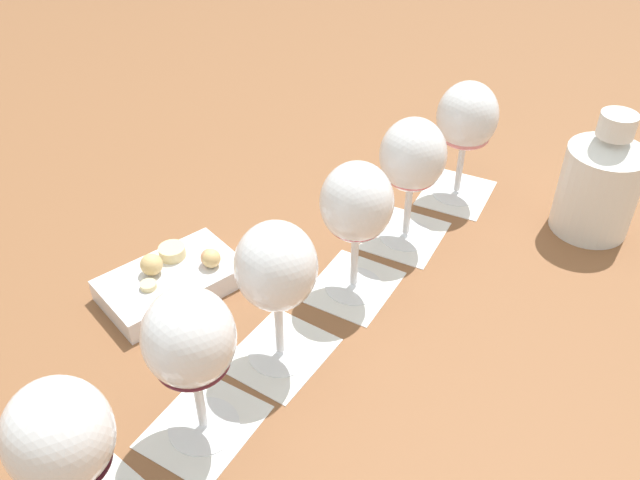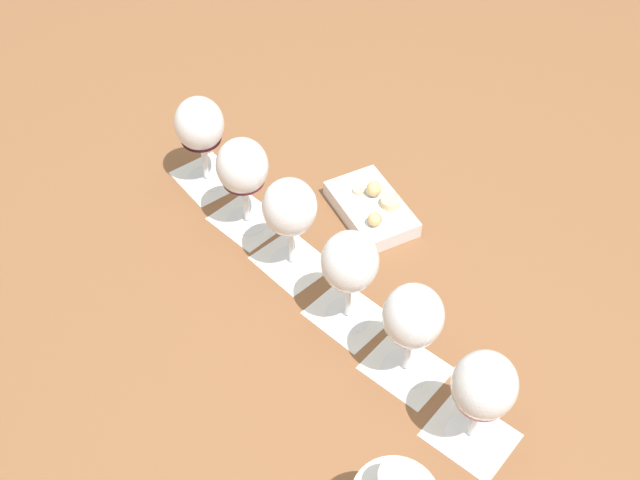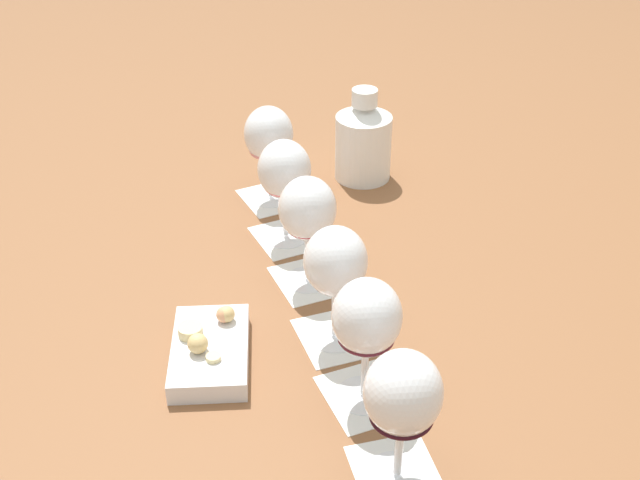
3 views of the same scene
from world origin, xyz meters
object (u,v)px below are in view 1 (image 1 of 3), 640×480
wine_glass_5 (61,441)px  ceramic_vase (600,181)px  wine_glass_0 (467,122)px  wine_glass_3 (276,273)px  wine_glass_2 (357,208)px  snack_dish (173,279)px  wine_glass_4 (190,344)px  wine_glass_1 (412,161)px

wine_glass_5 → ceramic_vase: bearing=-148.6°
wine_glass_0 → wine_glass_3: size_ratio=1.00×
wine_glass_2 → snack_dish: 0.25m
wine_glass_5 → ceramic_vase: wine_glass_5 is taller
wine_glass_3 → ceramic_vase: wine_glass_3 is taller
wine_glass_5 → ceramic_vase: size_ratio=1.00×
wine_glass_4 → wine_glass_5: (0.10, 0.10, 0.00)m
wine_glass_4 → wine_glass_5: bearing=44.6°
wine_glass_0 → wine_glass_2: same height
wine_glass_3 → ceramic_vase: size_ratio=1.00×
wine_glass_2 → wine_glass_5: 0.41m
wine_glass_0 → ceramic_vase: 0.20m
ceramic_vase → snack_dish: 0.59m
wine_glass_1 → snack_dish: 0.34m
wine_glass_2 → wine_glass_4: 0.27m
wine_glass_0 → wine_glass_1: same height
wine_glass_3 → ceramic_vase: (-0.45, -0.20, -0.05)m
wine_glass_1 → wine_glass_4: size_ratio=1.00×
wine_glass_3 → wine_glass_5: size_ratio=1.00×
wine_glass_3 → snack_dish: (0.13, -0.12, -0.11)m
wine_glass_3 → wine_glass_5: 0.26m
wine_glass_0 → wine_glass_5: (0.47, 0.49, 0.00)m
wine_glass_3 → ceramic_vase: bearing=-156.3°
wine_glass_0 → ceramic_vase: (-0.16, 0.10, -0.05)m
wine_glass_4 → snack_dish: wine_glass_4 is taller
wine_glass_4 → ceramic_vase: size_ratio=1.00×
wine_glass_4 → snack_dish: bearing=-78.5°
wine_glass_4 → ceramic_vase: 0.61m
wine_glass_0 → wine_glass_5: same height
wine_glass_3 → wine_glass_4: same height
wine_glass_0 → wine_glass_4: (0.37, 0.40, 0.00)m
wine_glass_5 → wine_glass_0: bearing=-133.8°
wine_glass_0 → wine_glass_1: bearing=44.4°
wine_glass_0 → wine_glass_4: bearing=46.7°
snack_dish → ceramic_vase: bearing=-172.7°
wine_glass_0 → snack_dish: 0.47m
ceramic_vase → wine_glass_0: bearing=-32.3°
wine_glass_2 → ceramic_vase: wine_glass_2 is taller
wine_glass_1 → ceramic_vase: bearing=178.7°
wine_glass_3 → snack_dish: wine_glass_3 is taller
wine_glass_4 → snack_dish: 0.25m
wine_glass_1 → ceramic_vase: wine_glass_1 is taller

